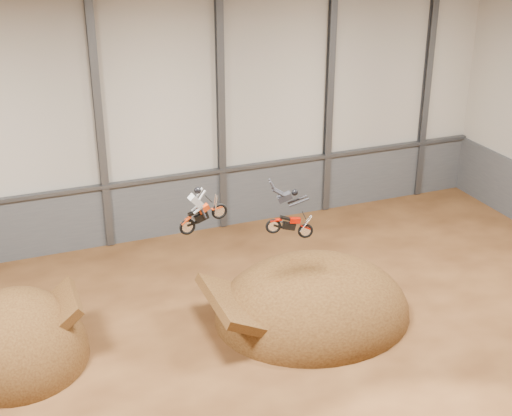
# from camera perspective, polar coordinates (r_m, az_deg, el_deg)

# --- Properties ---
(floor) EXTENTS (40.00, 40.00, 0.00)m
(floor) POSITION_cam_1_polar(r_m,az_deg,el_deg) (29.16, 0.84, -14.11)
(floor) COLOR #4A2A13
(floor) RESTS_ON ground
(back_wall) EXTENTS (40.00, 0.10, 14.00)m
(back_wall) POSITION_cam_1_polar(r_m,az_deg,el_deg) (38.87, -7.61, 7.27)
(back_wall) COLOR beige
(back_wall) RESTS_ON ground
(ceiling) EXTENTS (40.00, 40.00, 0.00)m
(ceiling) POSITION_cam_1_polar(r_m,az_deg,el_deg) (23.35, 1.05, 14.15)
(ceiling) COLOR black
(ceiling) RESTS_ON back_wall
(lower_band_back) EXTENTS (39.80, 0.18, 3.50)m
(lower_band_back) POSITION_cam_1_polar(r_m,az_deg,el_deg) (40.57, -7.18, 0.11)
(lower_band_back) COLOR #4F5256
(lower_band_back) RESTS_ON ground
(steel_rail) EXTENTS (39.80, 0.35, 0.20)m
(steel_rail) POSITION_cam_1_polar(r_m,az_deg,el_deg) (39.75, -7.26, 2.40)
(steel_rail) COLOR #47494F
(steel_rail) RESTS_ON lower_band_back
(steel_column_2) EXTENTS (0.40, 0.36, 13.90)m
(steel_column_2) POSITION_cam_1_polar(r_m,az_deg,el_deg) (38.06, -12.42, 6.56)
(steel_column_2) COLOR #47494F
(steel_column_2) RESTS_ON ground
(steel_column_3) EXTENTS (0.40, 0.36, 13.90)m
(steel_column_3) POSITION_cam_1_polar(r_m,az_deg,el_deg) (39.58, -2.83, 7.75)
(steel_column_3) COLOR #47494F
(steel_column_3) RESTS_ON ground
(steel_column_4) EXTENTS (0.40, 0.36, 13.90)m
(steel_column_4) POSITION_cam_1_polar(r_m,az_deg,el_deg) (42.12, 5.88, 8.64)
(steel_column_4) COLOR #47494F
(steel_column_4) RESTS_ON ground
(steel_column_5) EXTENTS (0.40, 0.36, 13.90)m
(steel_column_5) POSITION_cam_1_polar(r_m,az_deg,el_deg) (45.49, 13.47, 9.25)
(steel_column_5) COLOR #47494F
(steel_column_5) RESTS_ON ground
(takeoff_ramp) EXTENTS (5.81, 6.71, 5.81)m
(takeoff_ramp) POSITION_cam_1_polar(r_m,az_deg,el_deg) (32.32, -18.39, -11.26)
(takeoff_ramp) COLOR #3B220E
(takeoff_ramp) RESTS_ON ground
(landing_ramp) EXTENTS (9.22, 8.15, 5.32)m
(landing_ramp) POSITION_cam_1_polar(r_m,az_deg,el_deg) (33.60, 4.53, -8.51)
(landing_ramp) COLOR #3B220E
(landing_ramp) RESTS_ON ground
(fmx_rider_a) EXTENTS (2.56, 0.95, 2.38)m
(fmx_rider_a) POSITION_cam_1_polar(r_m,az_deg,el_deg) (27.77, -4.08, 0.32)
(fmx_rider_a) COLOR red
(fmx_rider_b) EXTENTS (3.28, 1.52, 2.88)m
(fmx_rider_b) POSITION_cam_1_polar(r_m,az_deg,el_deg) (29.66, 2.59, -0.17)
(fmx_rider_b) COLOR #C20E00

